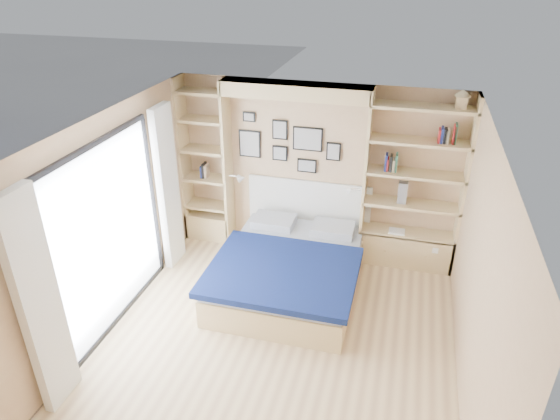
# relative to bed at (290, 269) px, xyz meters

# --- Properties ---
(ground) EXTENTS (4.50, 4.50, 0.00)m
(ground) POSITION_rel_bed_xyz_m (0.11, -1.08, -0.29)
(ground) COLOR beige
(ground) RESTS_ON ground
(room_shell) EXTENTS (4.50, 4.50, 4.50)m
(room_shell) POSITION_rel_bed_xyz_m (-0.28, 0.44, 0.79)
(room_shell) COLOR tan
(room_shell) RESTS_ON ground
(bed) EXTENTS (1.83, 2.30, 1.07)m
(bed) POSITION_rel_bed_xyz_m (0.00, 0.00, 0.00)
(bed) COLOR tan
(bed) RESTS_ON ground
(photo_gallery) EXTENTS (1.48, 0.02, 0.82)m
(photo_gallery) POSITION_rel_bed_xyz_m (-0.34, 1.14, 1.32)
(photo_gallery) COLOR black
(photo_gallery) RESTS_ON ground
(reading_lamps) EXTENTS (1.92, 0.12, 0.15)m
(reading_lamps) POSITION_rel_bed_xyz_m (-0.19, 0.92, 0.82)
(reading_lamps) COLOR silver
(reading_lamps) RESTS_ON ground
(shelf_decor) EXTENTS (3.58, 0.23, 2.03)m
(shelf_decor) POSITION_rel_bed_xyz_m (1.20, 0.99, 1.41)
(shelf_decor) COLOR #A51E1E
(shelf_decor) RESTS_ON ground
(deck) EXTENTS (3.20, 4.00, 0.05)m
(deck) POSITION_rel_bed_xyz_m (-3.49, -1.08, -0.29)
(deck) COLOR #65584B
(deck) RESTS_ON ground
(deck_chair) EXTENTS (0.62, 0.78, 0.68)m
(deck_chair) POSITION_rel_bed_xyz_m (-3.07, -0.05, 0.04)
(deck_chair) COLOR tan
(deck_chair) RESTS_ON ground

